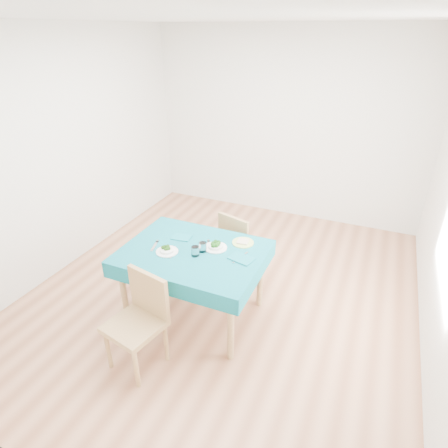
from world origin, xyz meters
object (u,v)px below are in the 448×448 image
at_px(chair_near, 133,316).
at_px(bowl_near, 167,249).
at_px(table, 194,283).
at_px(side_plate, 243,243).
at_px(bowl_far, 215,245).
at_px(chair_far, 243,240).

xyz_separation_m(chair_near, bowl_near, (-0.06, 0.66, 0.26)).
bearing_deg(chair_near, bowl_near, 106.84).
height_order(table, side_plate, side_plate).
bearing_deg(bowl_far, chair_far, 88.07).
relative_size(bowl_near, bowl_far, 0.94).
xyz_separation_m(chair_far, side_plate, (0.18, -0.49, 0.27)).
relative_size(bowl_near, side_plate, 0.98).
bearing_deg(table, chair_near, -101.33).
relative_size(table, bowl_near, 6.35).
relative_size(chair_near, bowl_far, 4.79).
height_order(chair_far, bowl_far, chair_far).
height_order(table, bowl_far, bowl_far).
bearing_deg(chair_far, bowl_near, 82.61).
relative_size(table, bowl_far, 5.99).
distance_m(table, chair_near, 0.80).
height_order(chair_near, chair_far, chair_near).
bearing_deg(chair_far, side_plate, 127.02).
bearing_deg(side_plate, bowl_far, -136.67).
bearing_deg(chair_near, side_plate, 75.91).
bearing_deg(chair_near, chair_far, 89.38).
distance_m(table, chair_far, 0.84).
relative_size(bowl_far, side_plate, 1.04).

